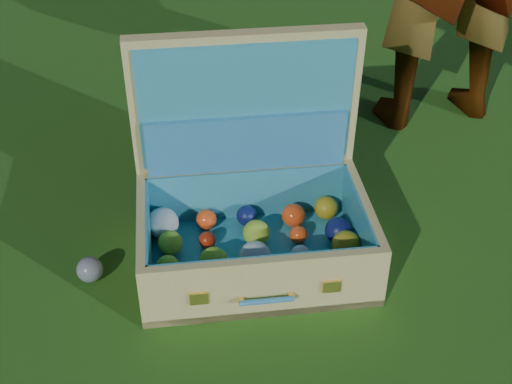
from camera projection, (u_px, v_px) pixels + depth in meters
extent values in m
plane|color=#215114|center=(303.00, 309.00, 1.66)|extent=(60.00, 60.00, 0.00)
sphere|color=#3E65A2|center=(90.00, 270.00, 1.72)|extent=(0.06, 0.06, 0.06)
cube|color=tan|center=(255.00, 260.00, 1.78)|extent=(0.61, 0.46, 0.02)
cube|color=tan|center=(265.00, 288.00, 1.60)|extent=(0.56, 0.11, 0.17)
cube|color=tan|center=(247.00, 195.00, 1.88)|extent=(0.56, 0.11, 0.17)
cube|color=tan|center=(144.00, 247.00, 1.71)|extent=(0.07, 0.33, 0.17)
cube|color=tan|center=(363.00, 229.00, 1.77)|extent=(0.07, 0.33, 0.17)
cube|color=teal|center=(255.00, 257.00, 1.77)|extent=(0.56, 0.41, 0.01)
cube|color=teal|center=(264.00, 281.00, 1.60)|extent=(0.51, 0.09, 0.15)
cube|color=teal|center=(247.00, 195.00, 1.86)|extent=(0.51, 0.09, 0.15)
cube|color=teal|center=(149.00, 243.00, 1.71)|extent=(0.06, 0.33, 0.15)
cube|color=teal|center=(358.00, 226.00, 1.76)|extent=(0.06, 0.33, 0.15)
cube|color=tan|center=(245.00, 102.00, 1.73)|extent=(0.56, 0.14, 0.38)
cube|color=teal|center=(246.00, 106.00, 1.72)|extent=(0.52, 0.11, 0.33)
cube|color=teal|center=(246.00, 143.00, 1.78)|extent=(0.50, 0.10, 0.16)
cube|color=#F2C659|center=(199.00, 298.00, 1.57)|extent=(0.04, 0.01, 0.03)
cube|color=#F2C659|center=(332.00, 286.00, 1.60)|extent=(0.04, 0.01, 0.03)
cylinder|color=teal|center=(267.00, 301.00, 1.58)|extent=(0.12, 0.03, 0.01)
cube|color=#F2C659|center=(241.00, 301.00, 1.58)|extent=(0.01, 0.02, 0.01)
cube|color=#F2C659|center=(291.00, 296.00, 1.60)|extent=(0.01, 0.02, 0.01)
sphere|color=beige|center=(169.00, 289.00, 1.63)|extent=(0.06, 0.06, 0.06)
sphere|color=#ABD233|center=(218.00, 285.00, 1.64)|extent=(0.07, 0.07, 0.07)
sphere|color=#B8260E|center=(259.00, 285.00, 1.66)|extent=(0.04, 0.04, 0.04)
sphere|color=beige|center=(309.00, 276.00, 1.66)|extent=(0.08, 0.08, 0.08)
sphere|color=#ABD233|center=(353.00, 274.00, 1.67)|extent=(0.06, 0.06, 0.06)
sphere|color=#ABD233|center=(168.00, 267.00, 1.70)|extent=(0.06, 0.06, 0.06)
sphere|color=#ABD233|center=(213.00, 261.00, 1.71)|extent=(0.07, 0.07, 0.07)
sphere|color=silver|center=(255.00, 257.00, 1.71)|extent=(0.08, 0.08, 0.08)
sphere|color=silver|center=(300.00, 255.00, 1.74)|extent=(0.05, 0.05, 0.05)
sphere|color=#AC8F16|center=(346.00, 245.00, 1.75)|extent=(0.07, 0.07, 0.07)
sphere|color=#ABD233|center=(170.00, 243.00, 1.77)|extent=(0.06, 0.06, 0.06)
sphere|color=#B8260E|center=(207.00, 240.00, 1.79)|extent=(0.04, 0.04, 0.04)
sphere|color=#ABD233|center=(256.00, 233.00, 1.79)|extent=(0.07, 0.07, 0.07)
sphere|color=#FF4915|center=(299.00, 235.00, 1.80)|extent=(0.05, 0.05, 0.05)
sphere|color=#0F174E|center=(338.00, 230.00, 1.80)|extent=(0.07, 0.07, 0.07)
sphere|color=silver|center=(163.00, 223.00, 1.81)|extent=(0.08, 0.08, 0.08)
sphere|color=#FF4915|center=(206.00, 219.00, 1.85)|extent=(0.05, 0.05, 0.05)
sphere|color=#0F174E|center=(247.00, 216.00, 1.86)|extent=(0.05, 0.05, 0.05)
sphere|color=#FF4915|center=(294.00, 215.00, 1.85)|extent=(0.06, 0.06, 0.06)
sphere|color=#AC8F16|center=(326.00, 208.00, 1.88)|extent=(0.06, 0.06, 0.06)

